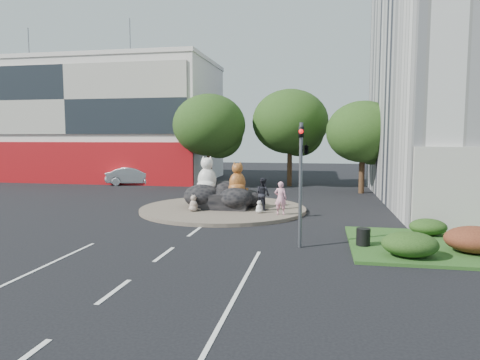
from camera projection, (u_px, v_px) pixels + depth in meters
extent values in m
plane|color=black|center=(164.00, 254.00, 16.19)|extent=(120.00, 120.00, 0.00)
cylinder|color=brown|center=(223.00, 209.00, 25.96)|extent=(10.00, 10.00, 0.20)
cube|color=silver|center=(98.00, 123.00, 46.30)|extent=(25.00, 12.00, 12.00)
cube|color=#9B0E12|center=(67.00, 163.00, 40.78)|extent=(25.00, 0.30, 4.00)
cube|color=#B2AD9E|center=(65.00, 99.00, 40.13)|extent=(24.00, 0.15, 6.50)
cube|color=silver|center=(96.00, 65.00, 45.68)|extent=(25.20, 12.20, 0.40)
cylinder|color=#595B60|center=(29.00, 46.00, 46.94)|extent=(0.10, 0.10, 4.00)
cylinder|color=#595B60|center=(130.00, 42.00, 46.82)|extent=(0.10, 0.10, 5.00)
cube|color=#244316|center=(479.00, 248.00, 16.90)|extent=(10.00, 6.00, 0.12)
cylinder|color=#382314|center=(210.00, 166.00, 38.25)|extent=(0.44, 0.44, 3.74)
ellipsoid|color=#1B3811|center=(209.00, 125.00, 37.89)|extent=(6.46, 6.46, 5.49)
sphere|color=#1B3811|center=(219.00, 135.00, 38.32)|extent=(4.25, 4.25, 4.25)
sphere|color=#1B3811|center=(201.00, 132.00, 37.79)|extent=(3.74, 3.74, 3.74)
cylinder|color=#382314|center=(290.00, 164.00, 38.91)|extent=(0.44, 0.44, 3.96)
ellipsoid|color=#1B3811|center=(290.00, 122.00, 38.53)|extent=(6.84, 6.84, 5.81)
sphere|color=#1B3811|center=(299.00, 132.00, 38.96)|extent=(4.50, 4.50, 4.50)
sphere|color=#1B3811|center=(282.00, 129.00, 38.42)|extent=(3.96, 3.96, 3.96)
cylinder|color=#382314|center=(362.00, 173.00, 33.92)|extent=(0.44, 0.44, 3.30)
ellipsoid|color=#1B3811|center=(363.00, 132.00, 33.60)|extent=(5.70, 5.70, 4.84)
sphere|color=#1B3811|center=(372.00, 141.00, 34.02)|extent=(3.75, 3.75, 3.75)
sphere|color=#1B3811|center=(354.00, 138.00, 33.49)|extent=(3.30, 3.30, 3.30)
ellipsoid|color=#1B3811|center=(410.00, 244.00, 15.45)|extent=(2.00, 1.60, 0.90)
ellipsoid|color=#4C1F14|center=(475.00, 240.00, 15.96)|extent=(2.20, 1.76, 0.99)
ellipsoid|color=#1B3811|center=(428.00, 227.00, 18.90)|extent=(1.60, 1.28, 0.72)
cylinder|color=#595B60|center=(300.00, 186.00, 16.97)|extent=(0.14, 0.14, 5.00)
imported|color=black|center=(301.00, 143.00, 16.81)|extent=(0.21, 0.26, 1.30)
imported|color=black|center=(306.00, 148.00, 16.79)|extent=(0.26, 1.24, 0.50)
sphere|color=red|center=(301.00, 131.00, 16.59)|extent=(0.18, 0.18, 0.18)
cylinder|color=#595B60|center=(469.00, 146.00, 21.22)|extent=(0.18, 0.18, 8.00)
cylinder|color=#595B60|center=(451.00, 64.00, 21.01)|extent=(2.00, 0.12, 0.12)
cube|color=silver|center=(429.00, 67.00, 21.20)|extent=(0.50, 0.22, 0.12)
imported|color=pink|center=(281.00, 198.00, 23.37)|extent=(0.68, 0.45, 1.83)
imported|color=black|center=(263.00, 194.00, 24.88)|extent=(1.16, 1.14, 1.88)
imported|color=#A8ACB0|center=(134.00, 176.00, 40.05)|extent=(5.31, 2.98, 1.66)
cylinder|color=black|center=(363.00, 237.00, 17.06)|extent=(0.63, 0.63, 0.69)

